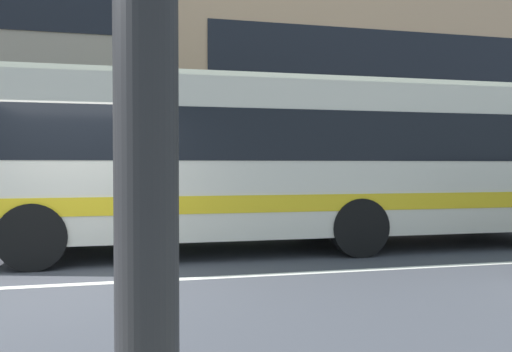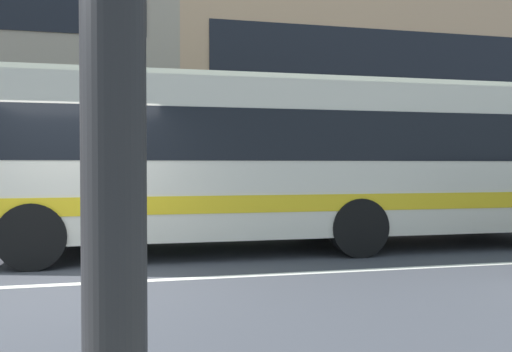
{
  "view_description": "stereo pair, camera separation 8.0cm",
  "coord_description": "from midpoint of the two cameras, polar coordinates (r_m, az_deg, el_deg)",
  "views": [
    {
      "loc": [
        1.06,
        -6.66,
        1.55
      ],
      "look_at": [
        3.1,
        2.53,
        1.35
      ],
      "focal_mm": 34.17,
      "sensor_mm": 36.0,
      "label": 1
    },
    {
      "loc": [
        1.14,
        -6.68,
        1.55
      ],
      "look_at": [
        3.1,
        2.53,
        1.35
      ],
      "focal_mm": 34.17,
      "sensor_mm": 36.0,
      "label": 2
    }
  ],
  "objects": [
    {
      "name": "apartment_block_right",
      "position": [
        24.66,
        17.76,
        8.16
      ],
      "size": [
        22.85,
        11.54,
        9.1
      ],
      "color": "tan",
      "rests_on": "ground_plane"
    },
    {
      "name": "transit_bus",
      "position": [
        9.28,
        5.03,
        2.16
      ],
      "size": [
        11.02,
        2.65,
        3.09
      ],
      "color": "beige",
      "rests_on": "ground_plane"
    },
    {
      "name": "lane_centre_line",
      "position": [
        6.94,
        -21.75,
        -11.76
      ],
      "size": [
        60.0,
        0.16,
        0.01
      ],
      "primitive_type": "cube",
      "color": "silver",
      "rests_on": "ground_plane"
    },
    {
      "name": "ground_plane",
      "position": [
        6.94,
        -21.75,
        -11.79
      ],
      "size": [
        160.0,
        160.0,
        0.0
      ],
      "primitive_type": "plane",
      "color": "#3F4148"
    }
  ]
}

